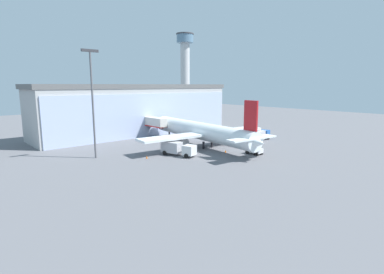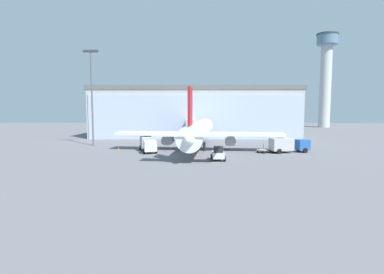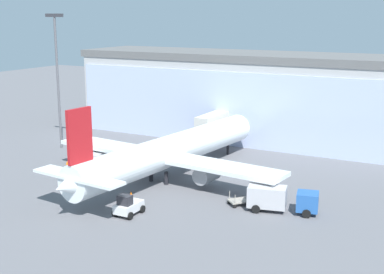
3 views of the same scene
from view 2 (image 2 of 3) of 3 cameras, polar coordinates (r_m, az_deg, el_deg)
ground at (r=51.83m, az=0.52°, el=-3.49°), size 240.00×240.00×0.00m
terminal_building at (r=85.51m, az=0.59°, el=4.79°), size 58.46×14.98×14.19m
jet_bridge at (r=77.25m, az=-0.22°, el=2.55°), size 2.25×11.94×5.55m
control_tower at (r=143.10m, az=24.15°, el=11.20°), size 8.90×8.90×39.76m
apron_light_mast at (r=68.39m, az=-18.55°, el=8.47°), size 3.20×0.40×20.44m
airplane at (r=59.06m, az=1.35°, el=1.04°), size 32.54×37.59×11.18m
catering_truck at (r=56.90m, az=-8.43°, el=-1.26°), size 4.27×7.62×2.65m
fuel_truck at (r=57.51m, az=17.83°, el=-1.39°), size 7.61×3.89×2.65m
baggage_cart at (r=56.47m, az=13.57°, el=-2.39°), size 3.04×3.17×1.50m
pushback_tug at (r=46.75m, az=4.99°, el=-3.27°), size 2.17×3.21×2.30m
safety_cone_nose at (r=51.79m, az=0.96°, el=-3.19°), size 0.36×0.36×0.55m
safety_cone_wingtip at (r=60.09m, az=-13.84°, el=-2.15°), size 0.36×0.36×0.55m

